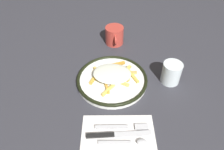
{
  "coord_description": "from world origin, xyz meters",
  "views": [
    {
      "loc": [
        0.6,
        -0.05,
        0.62
      ],
      "look_at": [
        0.0,
        0.0,
        0.04
      ],
      "focal_mm": 34.12,
      "sensor_mm": 36.0,
      "label": 1
    }
  ],
  "objects_px": {
    "fork": "(122,127)",
    "water_glass": "(171,73)",
    "fries_heap": "(113,75)",
    "coffee_mug": "(114,35)",
    "plate": "(112,80)",
    "spoon": "(131,142)",
    "napkin": "(119,135)",
    "knife": "(113,135)"
  },
  "relations": [
    {
      "from": "fries_heap",
      "to": "fork",
      "type": "height_order",
      "value": "fries_heap"
    },
    {
      "from": "napkin",
      "to": "coffee_mug",
      "type": "height_order",
      "value": "coffee_mug"
    },
    {
      "from": "coffee_mug",
      "to": "fries_heap",
      "type": "bearing_deg",
      "value": -5.94
    },
    {
      "from": "napkin",
      "to": "fork",
      "type": "xyz_separation_m",
      "value": [
        -0.03,
        0.01,
        0.01
      ]
    },
    {
      "from": "fries_heap",
      "to": "coffee_mug",
      "type": "relative_size",
      "value": 1.68
    },
    {
      "from": "plate",
      "to": "coffee_mug",
      "type": "distance_m",
      "value": 0.28
    },
    {
      "from": "spoon",
      "to": "water_glass",
      "type": "distance_m",
      "value": 0.33
    },
    {
      "from": "spoon",
      "to": "water_glass",
      "type": "bearing_deg",
      "value": 143.43
    },
    {
      "from": "spoon",
      "to": "water_glass",
      "type": "height_order",
      "value": "water_glass"
    },
    {
      "from": "knife",
      "to": "fries_heap",
      "type": "bearing_deg",
      "value": 174.92
    },
    {
      "from": "plate",
      "to": "spoon",
      "type": "bearing_deg",
      "value": 7.67
    },
    {
      "from": "water_glass",
      "to": "coffee_mug",
      "type": "bearing_deg",
      "value": -144.78
    },
    {
      "from": "spoon",
      "to": "water_glass",
      "type": "xyz_separation_m",
      "value": [
        -0.27,
        0.2,
        0.03
      ]
    },
    {
      "from": "fork",
      "to": "napkin",
      "type": "bearing_deg",
      "value": -24.12
    },
    {
      "from": "fries_heap",
      "to": "napkin",
      "type": "height_order",
      "value": "fries_heap"
    },
    {
      "from": "plate",
      "to": "napkin",
      "type": "height_order",
      "value": "plate"
    },
    {
      "from": "knife",
      "to": "plate",
      "type": "bearing_deg",
      "value": 176.2
    },
    {
      "from": "napkin",
      "to": "coffee_mug",
      "type": "distance_m",
      "value": 0.52
    },
    {
      "from": "fries_heap",
      "to": "plate",
      "type": "bearing_deg",
      "value": -84.49
    },
    {
      "from": "fork",
      "to": "water_glass",
      "type": "bearing_deg",
      "value": 133.41
    },
    {
      "from": "plate",
      "to": "coffee_mug",
      "type": "height_order",
      "value": "coffee_mug"
    },
    {
      "from": "knife",
      "to": "water_glass",
      "type": "bearing_deg",
      "value": 133.1
    },
    {
      "from": "plate",
      "to": "fries_heap",
      "type": "bearing_deg",
      "value": 95.51
    },
    {
      "from": "napkin",
      "to": "spoon",
      "type": "bearing_deg",
      "value": 48.53
    },
    {
      "from": "spoon",
      "to": "knife",
      "type": "bearing_deg",
      "value": -120.04
    },
    {
      "from": "napkin",
      "to": "coffee_mug",
      "type": "xyz_separation_m",
      "value": [
        -0.52,
        0.03,
        0.04
      ]
    },
    {
      "from": "plate",
      "to": "spoon",
      "type": "xyz_separation_m",
      "value": [
        0.28,
        0.04,
        -0.0
      ]
    },
    {
      "from": "spoon",
      "to": "fries_heap",
      "type": "bearing_deg",
      "value": -173.47
    },
    {
      "from": "fries_heap",
      "to": "water_glass",
      "type": "bearing_deg",
      "value": 87.08
    },
    {
      "from": "napkin",
      "to": "knife",
      "type": "xyz_separation_m",
      "value": [
        -0.0,
        -0.02,
        0.01
      ]
    },
    {
      "from": "fries_heap",
      "to": "coffee_mug",
      "type": "bearing_deg",
      "value": 174.06
    },
    {
      "from": "knife",
      "to": "spoon",
      "type": "distance_m",
      "value": 0.06
    },
    {
      "from": "fries_heap",
      "to": "spoon",
      "type": "distance_m",
      "value": 0.28
    },
    {
      "from": "coffee_mug",
      "to": "fork",
      "type": "bearing_deg",
      "value": -2.23
    },
    {
      "from": "coffee_mug",
      "to": "plate",
      "type": "bearing_deg",
      "value": -7.08
    },
    {
      "from": "napkin",
      "to": "spoon",
      "type": "xyz_separation_m",
      "value": [
        0.03,
        0.03,
        0.01
      ]
    },
    {
      "from": "coffee_mug",
      "to": "napkin",
      "type": "bearing_deg",
      "value": -3.46
    },
    {
      "from": "fork",
      "to": "spoon",
      "type": "distance_m",
      "value": 0.06
    },
    {
      "from": "plate",
      "to": "napkin",
      "type": "bearing_deg",
      "value": 0.59
    },
    {
      "from": "fork",
      "to": "water_glass",
      "type": "relative_size",
      "value": 2.01
    },
    {
      "from": "plate",
      "to": "coffee_mug",
      "type": "relative_size",
      "value": 2.45
    },
    {
      "from": "knife",
      "to": "napkin",
      "type": "bearing_deg",
      "value": 89.1
    }
  ]
}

